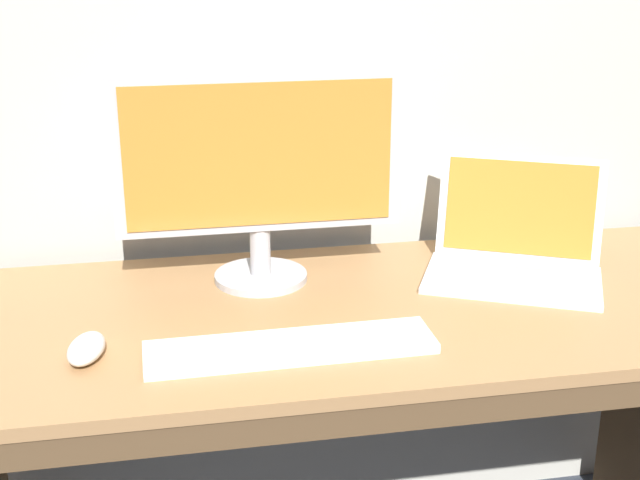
{
  "coord_description": "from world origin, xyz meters",
  "views": [
    {
      "loc": [
        -0.35,
        -1.52,
        1.43
      ],
      "look_at": [
        -0.06,
        0.0,
        0.87
      ],
      "focal_mm": 49.94,
      "sensor_mm": 36.0,
      "label": 1
    }
  ],
  "objects_px": {
    "external_monitor": "(259,169)",
    "wired_keyboard": "(291,347)",
    "laptop_white": "(515,252)",
    "computer_mouse": "(86,349)"
  },
  "relations": [
    {
      "from": "external_monitor",
      "to": "wired_keyboard",
      "type": "height_order",
      "value": "external_monitor"
    },
    {
      "from": "external_monitor",
      "to": "laptop_white",
      "type": "bearing_deg",
      "value": -6.05
    },
    {
      "from": "laptop_white",
      "to": "computer_mouse",
      "type": "xyz_separation_m",
      "value": [
        -0.85,
        -0.22,
        -0.03
      ]
    },
    {
      "from": "computer_mouse",
      "to": "wired_keyboard",
      "type": "bearing_deg",
      "value": 5.83
    },
    {
      "from": "external_monitor",
      "to": "wired_keyboard",
      "type": "xyz_separation_m",
      "value": [
        0.01,
        -0.32,
        -0.23
      ]
    },
    {
      "from": "laptop_white",
      "to": "computer_mouse",
      "type": "bearing_deg",
      "value": -165.39
    },
    {
      "from": "external_monitor",
      "to": "computer_mouse",
      "type": "xyz_separation_m",
      "value": [
        -0.33,
        -0.28,
        -0.22
      ]
    },
    {
      "from": "laptop_white",
      "to": "wired_keyboard",
      "type": "relative_size",
      "value": 0.86
    },
    {
      "from": "laptop_white",
      "to": "wired_keyboard",
      "type": "distance_m",
      "value": 0.58
    },
    {
      "from": "computer_mouse",
      "to": "laptop_white",
      "type": "bearing_deg",
      "value": 26.99
    }
  ]
}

